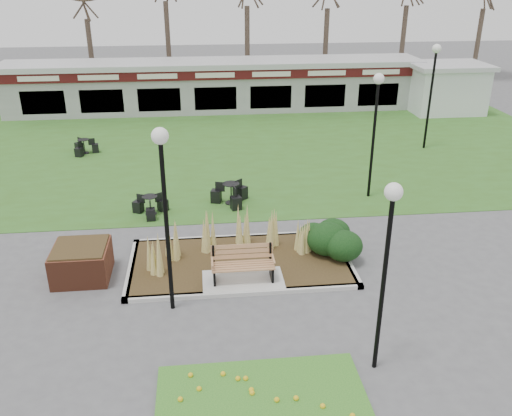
{
  "coord_description": "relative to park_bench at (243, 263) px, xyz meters",
  "views": [
    {
      "loc": [
        -1.01,
        -12.47,
        7.92
      ],
      "look_at": [
        0.55,
        2.0,
        1.42
      ],
      "focal_mm": 38.0,
      "sensor_mm": 36.0,
      "label": 1
    }
  ],
  "objects": [
    {
      "name": "bistro_set_c",
      "position": [
        -2.81,
        4.75,
        -0.34
      ],
      "size": [
        1.27,
        1.15,
        0.67
      ],
      "color": "black",
      "rests_on": "ground"
    },
    {
      "name": "lamp_post_mid_right",
      "position": [
        5.21,
        5.52,
        2.75
      ],
      "size": [
        0.38,
        0.38,
        4.58
      ],
      "color": "black",
      "rests_on": "ground"
    },
    {
      "name": "food_pavilion",
      "position": [
        0.0,
        19.71,
        0.89
      ],
      "size": [
        24.6,
        3.4,
        2.9
      ],
      "color": "#97979A",
      "rests_on": "ground"
    },
    {
      "name": "lawn",
      "position": [
        0.0,
        11.75,
        -0.58
      ],
      "size": [
        34.0,
        16.0,
        0.02
      ],
      "primitive_type": "cube",
      "color": "#355E1D",
      "rests_on": "ground"
    },
    {
      "name": "bistro_set_a",
      "position": [
        -6.32,
        11.91,
        -0.35
      ],
      "size": [
        1.17,
        1.22,
        0.66
      ],
      "color": "black",
      "rests_on": "ground"
    },
    {
      "name": "ground",
      "position": [
        0.0,
        -0.25,
        -0.59
      ],
      "size": [
        100.0,
        100.0,
        0.0
      ],
      "primitive_type": "plane",
      "color": "#515154",
      "rests_on": "ground"
    },
    {
      "name": "brick_planter",
      "position": [
        -4.4,
        0.75,
        -0.11
      ],
      "size": [
        1.5,
        1.5,
        0.95
      ],
      "color": "brown",
      "rests_on": "ground"
    },
    {
      "name": "flower_bed",
      "position": [
        0.0,
        -4.85,
        -0.52
      ],
      "size": [
        4.2,
        3.0,
        0.16
      ],
      "color": "#27691E",
      "rests_on": "ground"
    },
    {
      "name": "planting_bed",
      "position": [
        1.27,
        1.1,
        -0.22
      ],
      "size": [
        6.75,
        3.4,
        1.27
      ],
      "color": "#382716",
      "rests_on": "ground"
    },
    {
      "name": "lamp_post_far_right",
      "position": [
        9.6,
        11.02,
        2.91
      ],
      "size": [
        0.4,
        0.4,
        4.8
      ],
      "color": "black",
      "rests_on": "ground"
    },
    {
      "name": "car_black",
      "position": [
        -8.0,
        21.9,
        0.2
      ],
      "size": [
        5.06,
        2.92,
        1.58
      ],
      "primitive_type": "imported",
      "rotation": [
        0.0,
        0.0,
        1.29
      ],
      "color": "black",
      "rests_on": "ground"
    },
    {
      "name": "bistro_set_b",
      "position": [
        0.04,
        5.4,
        -0.31
      ],
      "size": [
        1.41,
        1.39,
        0.77
      ],
      "color": "black",
      "rests_on": "ground"
    },
    {
      "name": "lamp_post_near_left",
      "position": [
        -1.88,
        -1.05,
        2.84
      ],
      "size": [
        0.39,
        0.39,
        4.71
      ],
      "color": "black",
      "rests_on": "ground"
    },
    {
      "name": "lamp_post_near_right",
      "position": [
        2.53,
        -3.75,
        2.53
      ],
      "size": [
        0.35,
        0.35,
        4.27
      ],
      "color": "black",
      "rests_on": "ground"
    },
    {
      "name": "park_bench",
      "position": [
        0.0,
        0.0,
        0.0
      ],
      "size": [
        1.7,
        0.66,
        0.93
      ],
      "color": "#A6744B",
      "rests_on": "ground"
    },
    {
      "name": "service_hut",
      "position": [
        13.5,
        17.75,
        0.86
      ],
      "size": [
        4.4,
        3.4,
        2.83
      ],
      "color": "silver",
      "rests_on": "ground"
    }
  ]
}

